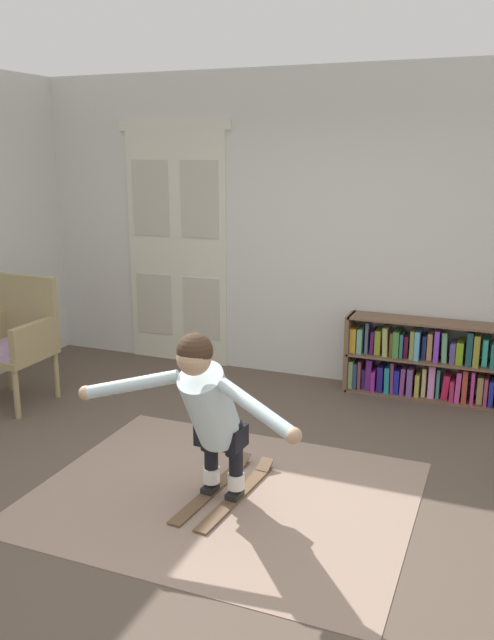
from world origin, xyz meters
TOP-DOWN VIEW (x-y plane):
  - ground_plane at (0.00, 0.00)m, footprint 7.20×7.20m
  - back_wall at (0.00, 2.60)m, footprint 6.00×0.10m
  - double_door at (-1.51, 2.54)m, footprint 1.22×0.05m
  - rug at (0.08, 0.11)m, footprint 2.38×1.90m
  - bookshelf at (0.99, 2.39)m, footprint 1.37×0.30m
  - wicker_chair at (-2.29, 0.97)m, footprint 0.60×0.60m
  - skis_pair at (0.08, 0.14)m, footprint 0.35×0.97m
  - person_skier at (0.06, -0.07)m, footprint 1.45×0.69m

SIDE VIEW (x-z plane):
  - ground_plane at x=0.00m, z-range 0.00..0.00m
  - rug at x=0.08m, z-range 0.00..0.01m
  - skis_pair at x=0.08m, z-range -0.01..0.06m
  - bookshelf at x=0.99m, z-range -0.03..0.68m
  - wicker_chair at x=-2.29m, z-range 0.03..1.13m
  - person_skier at x=0.06m, z-range 0.14..1.24m
  - double_door at x=-1.51m, z-range 0.01..2.46m
  - back_wall at x=0.00m, z-range 0.00..2.90m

